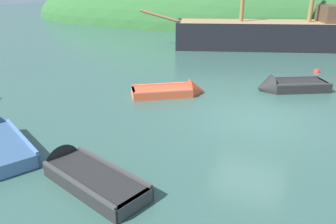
# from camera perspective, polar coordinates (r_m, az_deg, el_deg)

# --- Properties ---
(ground_plane) EXTENTS (120.00, 120.00, 0.00)m
(ground_plane) POSITION_cam_1_polar(r_m,az_deg,el_deg) (11.72, 14.57, -1.32)
(ground_plane) COLOR #33564C
(shore_hill) EXTENTS (47.85, 19.15, 13.15)m
(shore_hill) POSITION_cam_1_polar(r_m,az_deg,el_deg) (40.72, 6.97, 15.14)
(shore_hill) COLOR #2D602D
(shore_hill) RESTS_ON ground
(sailing_ship) EXTENTS (16.52, 7.72, 13.10)m
(sailing_ship) POSITION_cam_1_polar(r_m,az_deg,el_deg) (25.32, 18.46, 12.05)
(sailing_ship) COLOR black
(sailing_ship) RESTS_ON ground
(rowboat_outer_left) EXTENTS (3.53, 2.05, 1.01)m
(rowboat_outer_left) POSITION_cam_1_polar(r_m,az_deg,el_deg) (8.31, -14.69, -10.43)
(rowboat_outer_left) COLOR black
(rowboat_outer_left) RESTS_ON ground
(rowboat_portside) EXTENTS (3.13, 2.60, 1.04)m
(rowboat_portside) POSITION_cam_1_polar(r_m,az_deg,el_deg) (13.86, 1.01, 3.40)
(rowboat_portside) COLOR #C64C2D
(rowboat_portside) RESTS_ON ground
(rowboat_far) EXTENTS (3.25, 2.49, 1.15)m
(rowboat_far) POSITION_cam_1_polar(r_m,az_deg,el_deg) (15.35, 19.85, 4.05)
(rowboat_far) COLOR black
(rowboat_far) RESTS_ON ground
(buoy_red) EXTENTS (0.35, 0.35, 0.35)m
(buoy_red) POSITION_cam_1_polar(r_m,az_deg,el_deg) (19.17, 24.27, 6.31)
(buoy_red) COLOR red
(buoy_red) RESTS_ON ground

